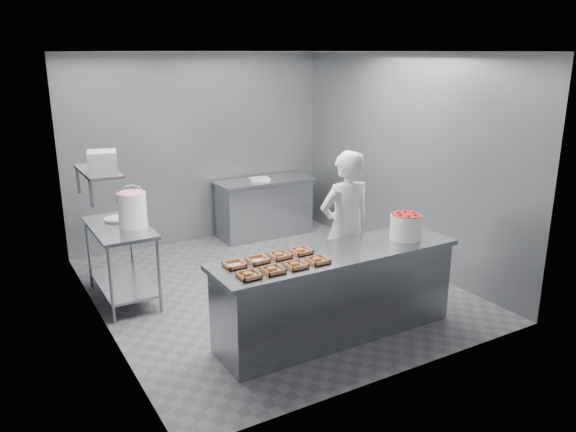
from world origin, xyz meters
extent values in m
plane|color=#4C4C51|center=(0.00, 0.00, 0.00)|extent=(4.50, 4.50, 0.00)
plane|color=white|center=(0.00, 0.00, 2.80)|extent=(4.50, 4.50, 0.00)
cube|color=slate|center=(0.00, 2.25, 1.40)|extent=(4.00, 0.04, 2.80)
cube|color=slate|center=(-2.00, 0.00, 1.40)|extent=(0.04, 4.50, 2.80)
cube|color=slate|center=(2.00, 0.00, 1.40)|extent=(0.04, 4.50, 2.80)
cube|color=slate|center=(0.00, -1.35, 0.88)|extent=(2.60, 0.70, 0.05)
cube|color=slate|center=(0.00, -1.35, 0.42)|extent=(2.50, 0.64, 0.85)
cube|color=slate|center=(-1.65, 0.60, 0.88)|extent=(0.60, 1.20, 0.04)
cube|color=slate|center=(-1.65, 0.60, 0.20)|extent=(0.56, 1.15, 0.03)
cylinder|color=slate|center=(-1.91, 0.04, 0.44)|extent=(0.04, 0.04, 0.88)
cylinder|color=slate|center=(-1.39, 0.04, 0.44)|extent=(0.04, 0.04, 0.88)
cylinder|color=slate|center=(-1.91, 1.16, 0.44)|extent=(0.04, 0.04, 0.88)
cylinder|color=slate|center=(-1.39, 1.16, 0.44)|extent=(0.04, 0.04, 0.88)
cube|color=slate|center=(0.90, 1.90, 0.88)|extent=(1.50, 0.60, 0.05)
cube|color=slate|center=(0.90, 1.90, 0.42)|extent=(1.44, 0.55, 0.85)
cube|color=slate|center=(-1.82, 0.60, 1.55)|extent=(0.35, 0.90, 0.03)
cube|color=tan|center=(-1.05, -1.50, 0.92)|extent=(0.18, 0.18, 0.04)
cube|color=white|center=(-1.00, -1.48, 0.91)|extent=(0.10, 0.06, 0.00)
ellipsoid|color=#C17130|center=(-1.06, -1.50, 0.93)|extent=(0.10, 0.10, 0.05)
cube|color=tan|center=(-0.81, -1.50, 0.92)|extent=(0.18, 0.18, 0.04)
cube|color=white|center=(-0.76, -1.48, 0.91)|extent=(0.10, 0.06, 0.00)
ellipsoid|color=#C17130|center=(-0.82, -1.50, 0.93)|extent=(0.10, 0.10, 0.05)
cube|color=tan|center=(-0.57, -1.50, 0.92)|extent=(0.18, 0.18, 0.04)
cube|color=white|center=(-0.52, -1.48, 0.91)|extent=(0.10, 0.06, 0.00)
ellipsoid|color=#C17130|center=(-0.58, -1.50, 0.93)|extent=(0.10, 0.10, 0.05)
cube|color=tan|center=(-0.33, -1.50, 0.92)|extent=(0.18, 0.18, 0.04)
cube|color=white|center=(-0.28, -1.48, 0.91)|extent=(0.10, 0.06, 0.00)
ellipsoid|color=#C17130|center=(-0.34, -1.50, 0.93)|extent=(0.10, 0.10, 0.05)
cube|color=tan|center=(-1.05, -1.20, 0.92)|extent=(0.18, 0.18, 0.04)
cube|color=white|center=(-1.00, -1.19, 0.91)|extent=(0.10, 0.06, 0.00)
cube|color=tan|center=(-0.81, -1.20, 0.92)|extent=(0.18, 0.18, 0.04)
cube|color=white|center=(-0.76, -1.19, 0.91)|extent=(0.10, 0.06, 0.00)
cube|color=tan|center=(-0.57, -1.20, 0.92)|extent=(0.18, 0.18, 0.04)
cube|color=white|center=(-0.52, -1.19, 0.91)|extent=(0.10, 0.06, 0.00)
ellipsoid|color=#C17130|center=(-0.58, -1.20, 0.93)|extent=(0.10, 0.10, 0.05)
cube|color=tan|center=(-0.33, -1.20, 0.92)|extent=(0.18, 0.18, 0.04)
cube|color=white|center=(-0.28, -1.19, 0.91)|extent=(0.10, 0.06, 0.00)
ellipsoid|color=#C17130|center=(-0.34, -1.20, 0.93)|extent=(0.10, 0.10, 0.05)
imported|color=silver|center=(0.53, -0.75, 0.89)|extent=(0.65, 0.44, 1.78)
cylinder|color=white|center=(0.85, -1.38, 1.03)|extent=(0.33, 0.33, 0.26)
cylinder|color=red|center=(0.85, -1.38, 1.15)|extent=(0.31, 0.31, 0.04)
cylinder|color=white|center=(-1.51, 0.49, 1.10)|extent=(0.31, 0.31, 0.40)
cylinder|color=pink|center=(-1.51, 0.49, 1.29)|extent=(0.29, 0.29, 0.02)
torus|color=slate|center=(-1.51, 0.49, 1.22)|extent=(0.33, 0.01, 0.33)
cylinder|color=white|center=(-1.61, 0.85, 0.91)|extent=(0.36, 0.36, 0.02)
cube|color=#CCB28C|center=(-1.57, 0.91, 0.91)|extent=(0.15, 0.13, 0.02)
cube|color=gray|center=(-1.82, 0.33, 1.69)|extent=(0.35, 0.38, 0.24)
cube|color=silver|center=(0.81, 1.90, 0.92)|extent=(0.34, 0.28, 0.04)
camera|label=1|loc=(-3.04, -5.61, 2.80)|focal=35.00mm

